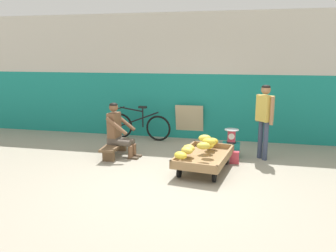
{
  "coord_description": "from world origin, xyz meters",
  "views": [
    {
      "loc": [
        1.11,
        -5.21,
        2.14
      ],
      "look_at": [
        -0.3,
        1.13,
        0.75
      ],
      "focal_mm": 36.37,
      "sensor_mm": 36.0,
      "label": 1
    }
  ],
  "objects": [
    {
      "name": "customer_adult",
      "position": [
        1.54,
        1.8,
        0.95
      ],
      "size": [
        0.35,
        0.41,
        1.53
      ],
      "color": "#38425B",
      "rests_on": "ground"
    },
    {
      "name": "low_bench",
      "position": [
        -1.51,
        1.35,
        0.2
      ],
      "size": [
        0.33,
        1.11,
        0.27
      ],
      "color": "brown",
      "rests_on": "ground"
    },
    {
      "name": "ground_plane",
      "position": [
        0.0,
        0.0,
        0.0
      ],
      "size": [
        80.0,
        80.0,
        0.0
      ],
      "primitive_type": "plane",
      "color": "gray"
    },
    {
      "name": "sign_board",
      "position": [
        -0.19,
        3.15,
        0.44
      ],
      "size": [
        0.7,
        0.24,
        0.88
      ],
      "color": "#C6B289",
      "rests_on": "ground"
    },
    {
      "name": "banana_cart",
      "position": [
        0.46,
        0.83,
        0.24
      ],
      "size": [
        1.04,
        1.55,
        0.36
      ],
      "color": "#99754C",
      "rests_on": "ground"
    },
    {
      "name": "bicycle_near_left",
      "position": [
        -1.43,
        2.83,
        0.35
      ],
      "size": [
        1.66,
        0.48,
        0.86
      ],
      "color": "black",
      "rests_on": "ground"
    },
    {
      "name": "back_wall",
      "position": [
        0.0,
        3.34,
        1.56
      ],
      "size": [
        16.0,
        0.3,
        3.12
      ],
      "color": "#19847A",
      "rests_on": "ground"
    },
    {
      "name": "shopping_bag",
      "position": [
        0.99,
        1.38,
        0.12
      ],
      "size": [
        0.18,
        0.12,
        0.24
      ],
      "primitive_type": "cube",
      "color": "#D13D4C",
      "rests_on": "ground"
    },
    {
      "name": "plastic_crate",
      "position": [
        0.91,
        1.82,
        0.15
      ],
      "size": [
        0.36,
        0.28,
        0.3
      ],
      "color": "#19847F",
      "rests_on": "ground"
    },
    {
      "name": "banana_pile",
      "position": [
        0.38,
        0.88,
        0.47
      ],
      "size": [
        0.75,
        1.37,
        0.26
      ],
      "color": "gold",
      "rests_on": "banana_cart"
    },
    {
      "name": "weighing_scale",
      "position": [
        0.91,
        1.82,
        0.45
      ],
      "size": [
        0.3,
        0.3,
        0.29
      ],
      "color": "#28282D",
      "rests_on": "plastic_crate"
    },
    {
      "name": "vendor_seated",
      "position": [
        -1.42,
        1.35,
        0.57
      ],
      "size": [
        0.71,
        0.52,
        1.14
      ],
      "color": "brown",
      "rests_on": "ground"
    }
  ]
}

